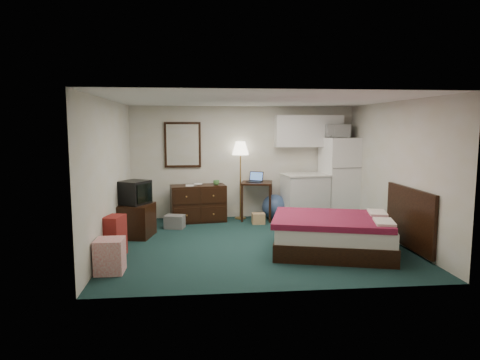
{
  "coord_description": "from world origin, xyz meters",
  "views": [
    {
      "loc": [
        -1.04,
        -7.32,
        2.06
      ],
      "look_at": [
        -0.25,
        0.51,
        1.07
      ],
      "focal_mm": 32.0,
      "sensor_mm": 36.0,
      "label": 1
    }
  ],
  "objects": [
    {
      "name": "book_a",
      "position": [
        -1.29,
        1.74,
        0.91
      ],
      "size": [
        0.17,
        0.02,
        0.24
      ],
      "primitive_type": "imported",
      "rotation": [
        0.0,
        0.0,
        0.02
      ],
      "color": "#9E7B45",
      "rests_on": "dresser"
    },
    {
      "name": "laptop",
      "position": [
        0.21,
        1.89,
        0.95
      ],
      "size": [
        0.4,
        0.38,
        0.22
      ],
      "primitive_type": null,
      "rotation": [
        0.0,
        0.0,
        -0.51
      ],
      "color": "black",
      "rests_on": "desk"
    },
    {
      "name": "floor_lamp",
      "position": [
        -0.08,
        2.05,
        0.86
      ],
      "size": [
        0.46,
        0.46,
        1.72
      ],
      "primitive_type": null,
      "rotation": [
        0.0,
        0.0,
        -0.27
      ],
      "color": "#B68741",
      "rests_on": "floor"
    },
    {
      "name": "microwave",
      "position": [
        2.03,
        1.89,
        1.99
      ],
      "size": [
        0.55,
        0.32,
        0.36
      ],
      "primitive_type": "imported",
      "rotation": [
        0.0,
        0.0,
        0.06
      ],
      "color": "white",
      "rests_on": "fridge"
    },
    {
      "name": "cardboard_box_b",
      "position": [
        0.79,
        1.57,
        0.13
      ],
      "size": [
        0.29,
        0.32,
        0.26
      ],
      "primitive_type": null,
      "rotation": [
        0.0,
        0.0,
        -0.32
      ],
      "color": "#9E7B45",
      "rests_on": "floor"
    },
    {
      "name": "walls",
      "position": [
        0.0,
        0.0,
        1.25
      ],
      "size": [
        5.01,
        4.51,
        2.5
      ],
      "color": "beige",
      "rests_on": "floor"
    },
    {
      "name": "headboard",
      "position": [
        2.46,
        -0.69,
        0.55
      ],
      "size": [
        0.06,
        1.56,
        1.0
      ],
      "primitive_type": null,
      "color": "black",
      "rests_on": "walls"
    },
    {
      "name": "bed",
      "position": [
        1.16,
        -0.69,
        0.3
      ],
      "size": [
        2.16,
        1.87,
        0.59
      ],
      "primitive_type": null,
      "rotation": [
        0.0,
        0.0,
        -0.27
      ],
      "color": "#59091C",
      "rests_on": "floor"
    },
    {
      "name": "mug",
      "position": [
        -0.63,
        1.85,
        0.86
      ],
      "size": [
        0.16,
        0.14,
        0.13
      ],
      "primitive_type": "imported",
      "rotation": [
        0.0,
        0.0,
        0.29
      ],
      "color": "#498340",
      "rests_on": "dresser"
    },
    {
      "name": "file_bin",
      "position": [
        -1.51,
        1.27,
        0.13
      ],
      "size": [
        0.44,
        0.37,
        0.27
      ],
      "primitive_type": null,
      "rotation": [
        0.0,
        0.0,
        -0.25
      ],
      "color": "slate",
      "rests_on": "floor"
    },
    {
      "name": "exercise_ball",
      "position": [
        0.66,
        1.9,
        0.28
      ],
      "size": [
        0.63,
        0.63,
        0.56
      ],
      "primitive_type": "sphere",
      "rotation": [
        0.0,
        0.0,
        -0.15
      ],
      "color": "navy",
      "rests_on": "floor"
    },
    {
      "name": "fridge",
      "position": [
        2.13,
        1.88,
        0.9
      ],
      "size": [
        0.84,
        0.84,
        1.81
      ],
      "primitive_type": null,
      "rotation": [
        0.0,
        0.0,
        0.13
      ],
      "color": "white",
      "rests_on": "floor"
    },
    {
      "name": "desk",
      "position": [
        0.27,
        1.93,
        0.42
      ],
      "size": [
        0.78,
        0.78,
        0.84
      ],
      "primitive_type": null,
      "rotation": [
        0.0,
        0.0,
        -0.2
      ],
      "color": "black",
      "rests_on": "floor"
    },
    {
      "name": "dresser",
      "position": [
        -1.02,
        1.86,
        0.4
      ],
      "size": [
        1.23,
        0.69,
        0.8
      ],
      "primitive_type": null,
      "rotation": [
        0.0,
        0.0,
        0.15
      ],
      "color": "black",
      "rests_on": "floor"
    },
    {
      "name": "cardboard_box_a",
      "position": [
        0.24,
        1.49,
        0.11
      ],
      "size": [
        0.27,
        0.23,
        0.23
      ],
      "primitive_type": null,
      "rotation": [
        0.0,
        0.0,
        -0.01
      ],
      "color": "#9E7B45",
      "rests_on": "floor"
    },
    {
      "name": "kitchen_counter",
      "position": [
        1.3,
        1.72,
        0.5
      ],
      "size": [
        0.99,
        0.8,
        1.0
      ],
      "primitive_type": null,
      "rotation": [
        0.0,
        0.0,
        0.12
      ],
      "color": "silver",
      "rests_on": "floor"
    },
    {
      "name": "suitcase",
      "position": [
        -2.35,
        -0.54,
        0.33
      ],
      "size": [
        0.34,
        0.45,
        0.65
      ],
      "primitive_type": null,
      "rotation": [
        0.0,
        0.0,
        -0.25
      ],
      "color": "maroon",
      "rests_on": "floor"
    },
    {
      "name": "mirror",
      "position": [
        -1.35,
        2.22,
        1.65
      ],
      "size": [
        0.8,
        0.06,
        1.0
      ],
      "primitive_type": null,
      "color": "white",
      "rests_on": "walls"
    },
    {
      "name": "book_b",
      "position": [
        -1.11,
        1.94,
        0.92
      ],
      "size": [
        0.18,
        0.05,
        0.24
      ],
      "primitive_type": "imported",
      "rotation": [
        0.0,
        0.0,
        -0.13
      ],
      "color": "#9E7B45",
      "rests_on": "dresser"
    },
    {
      "name": "ceiling",
      "position": [
        0.0,
        0.0,
        2.5
      ],
      "size": [
        5.0,
        4.5,
        0.01
      ],
      "primitive_type": "cube",
      "color": "beige",
      "rests_on": "walls"
    },
    {
      "name": "upper_cabinets",
      "position": [
        1.45,
        2.08,
        1.95
      ],
      "size": [
        1.5,
        0.35,
        0.7
      ],
      "primitive_type": null,
      "color": "silver",
      "rests_on": "walls"
    },
    {
      "name": "tv_stand",
      "position": [
        -2.21,
        0.68,
        0.31
      ],
      "size": [
        0.74,
        0.78,
        0.61
      ],
      "primitive_type": null,
      "rotation": [
        0.0,
        0.0,
        -0.21
      ],
      "color": "black",
      "rests_on": "floor"
    },
    {
      "name": "retail_box",
      "position": [
        -2.28,
        -1.32,
        0.24
      ],
      "size": [
        0.39,
        0.39,
        0.49
      ],
      "primitive_type": null,
      "rotation": [
        0.0,
        0.0,
        -0.01
      ],
      "color": "silver",
      "rests_on": "floor"
    },
    {
      "name": "floor",
      "position": [
        0.0,
        0.0,
        0.0
      ],
      "size": [
        5.0,
        4.5,
        0.01
      ],
      "primitive_type": "cube",
      "color": "black",
      "rests_on": "ground"
    },
    {
      "name": "crt_tv",
      "position": [
        -2.22,
        0.73,
        0.83
      ],
      "size": [
        0.67,
        0.68,
        0.44
      ],
      "primitive_type": null,
      "rotation": [
        0.0,
        0.0,
        -0.55
      ],
      "color": "black",
      "rests_on": "tv_stand"
    }
  ]
}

